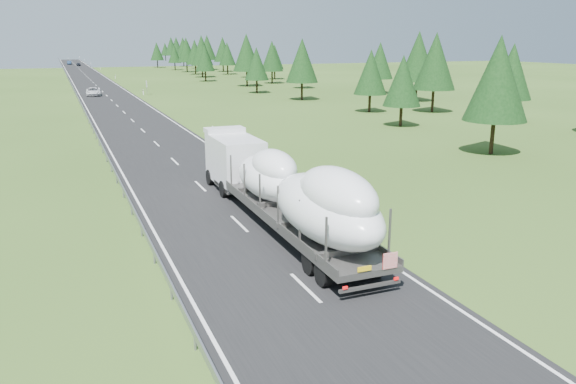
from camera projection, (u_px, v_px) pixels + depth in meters
name	position (u px, v px, depth m)	size (l,w,h in m)	color
ground	(239.00, 224.00, 31.12)	(400.00, 400.00, 0.00)	#314E1A
road_surface	(99.00, 88.00, 120.40)	(10.00, 400.00, 0.02)	black
guardrail	(72.00, 86.00, 118.25)	(0.10, 400.00, 0.76)	slate
marker_posts	(107.00, 72.00, 171.76)	(0.13, 350.08, 1.00)	silver
highway_sign	(147.00, 85.00, 104.72)	(0.08, 0.90, 2.60)	slate
tree_line_right	(255.00, 54.00, 139.37)	(27.57, 299.43, 11.80)	black
boat_truck	(286.00, 186.00, 29.56)	(3.45, 21.30, 4.61)	silver
distant_van	(93.00, 92.00, 102.98)	(2.49, 5.40, 1.50)	silver
distant_car_dark	(79.00, 64.00, 223.57)	(1.51, 3.76, 1.28)	black
distant_car_blue	(69.00, 63.00, 235.93)	(1.68, 4.82, 1.59)	#172A42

